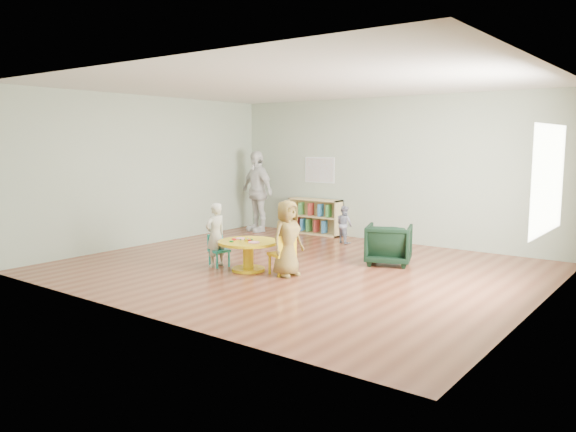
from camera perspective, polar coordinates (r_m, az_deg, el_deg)
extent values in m
plane|color=brown|center=(8.74, 0.96, -5.29)|extent=(7.00, 7.00, 0.00)
cube|color=silver|center=(8.56, 1.00, 12.95)|extent=(7.00, 6.00, 0.10)
cube|color=#97A890|center=(11.10, 10.18, 4.63)|extent=(7.00, 0.10, 2.80)
cube|color=#97A890|center=(6.38, -15.15, 2.39)|extent=(7.00, 0.10, 2.80)
cube|color=#97A890|center=(10.97, -14.00, 4.49)|extent=(0.10, 6.00, 2.80)
cube|color=#97A890|center=(7.07, 24.55, 2.46)|extent=(0.10, 6.00, 2.80)
cube|color=white|center=(7.36, 24.96, 3.39)|extent=(0.02, 1.60, 1.30)
cylinder|color=gold|center=(8.55, -4.06, -4.18)|extent=(0.16, 0.16, 0.42)
cylinder|color=gold|center=(8.59, -4.04, -5.40)|extent=(0.51, 0.51, 0.04)
cylinder|color=gold|center=(8.51, -4.07, -2.67)|extent=(0.91, 0.91, 0.04)
cylinder|color=pink|center=(8.67, -4.86, -2.29)|extent=(0.15, 0.15, 0.02)
cylinder|color=pink|center=(8.33, -3.49, -2.70)|extent=(0.17, 0.17, 0.02)
cylinder|color=gold|center=(8.50, -4.27, -2.39)|extent=(0.12, 0.11, 0.04)
cylinder|color=#14752E|center=(8.50, -4.84, -2.40)|extent=(0.05, 0.05, 0.02)
cylinder|color=#14752E|center=(8.50, -3.69, -2.38)|extent=(0.05, 0.05, 0.02)
cube|color=red|center=(8.59, -5.49, -2.39)|extent=(0.07, 0.07, 0.02)
cube|color=#E85B13|center=(8.67, -5.58, -2.30)|extent=(0.07, 0.07, 0.02)
cube|color=blue|center=(8.61, -4.28, -2.35)|extent=(0.06, 0.06, 0.02)
cube|color=#14752E|center=(8.44, -5.77, -2.57)|extent=(0.06, 0.06, 0.02)
cube|color=red|center=(8.53, -3.94, -2.45)|extent=(0.06, 0.06, 0.02)
cube|color=teal|center=(8.86, -7.00, -3.50)|extent=(0.33, 0.33, 0.04)
cube|color=teal|center=(8.94, -7.42, -2.52)|extent=(0.09, 0.27, 0.24)
cylinder|color=teal|center=(9.04, -6.77, -4.16)|extent=(0.03, 0.03, 0.24)
cylinder|color=teal|center=(8.92, -7.95, -4.33)|extent=(0.03, 0.03, 0.24)
cylinder|color=teal|center=(8.85, -6.02, -4.39)|extent=(0.03, 0.03, 0.24)
cylinder|color=teal|center=(8.74, -7.22, -4.56)|extent=(0.03, 0.03, 0.24)
cube|color=gold|center=(8.27, -0.65, -3.91)|extent=(0.41, 0.41, 0.04)
cube|color=gold|center=(8.12, -0.12, -2.96)|extent=(0.14, 0.31, 0.28)
cylinder|color=gold|center=(8.13, -0.93, -5.27)|extent=(0.04, 0.04, 0.28)
cylinder|color=gold|center=(8.27, 0.59, -5.05)|extent=(0.04, 0.04, 0.28)
cylinder|color=gold|center=(8.35, -1.87, -4.94)|extent=(0.04, 0.04, 0.28)
cylinder|color=gold|center=(8.48, -0.37, -4.73)|extent=(0.04, 0.04, 0.28)
cube|color=tan|center=(12.20, 0.52, 0.17)|extent=(0.03, 0.30, 0.75)
cube|color=tan|center=(11.55, 5.18, -0.28)|extent=(0.03, 0.30, 0.75)
cube|color=tan|center=(11.92, 2.78, -1.77)|extent=(1.20, 0.30, 0.03)
cube|color=tan|center=(11.82, 2.80, 1.68)|extent=(1.20, 0.30, 0.03)
cube|color=tan|center=(11.87, 2.79, -0.05)|extent=(1.14, 0.28, 0.03)
cube|color=tan|center=(11.98, 3.16, 0.02)|extent=(1.20, 0.02, 0.75)
cube|color=#AC362D|center=(12.13, 0.97, -0.80)|extent=(0.04, 0.18, 0.26)
cube|color=#3986CA|center=(12.05, 1.55, -0.87)|extent=(0.04, 0.18, 0.26)
cube|color=#418E43|center=(11.96, 2.13, -0.93)|extent=(0.04, 0.18, 0.26)
cube|color=#AC362D|center=(11.85, 2.93, -1.02)|extent=(0.04, 0.18, 0.26)
cube|color=#3986CA|center=(11.74, 3.73, -1.10)|extent=(0.04, 0.18, 0.26)
cube|color=#418E43|center=(12.03, 1.36, 0.78)|extent=(0.04, 0.18, 0.26)
cube|color=#AC362D|center=(11.89, 2.34, 0.69)|extent=(0.04, 0.18, 0.26)
cube|color=#3986CA|center=(11.75, 3.34, 0.61)|extent=(0.04, 0.18, 0.26)
cube|color=#418E43|center=(11.64, 4.16, 0.53)|extent=(0.04, 0.18, 0.26)
cube|color=white|center=(11.90, 3.24, 4.68)|extent=(0.74, 0.01, 0.54)
cube|color=#FF3541|center=(11.90, 3.23, 4.68)|extent=(0.70, 0.00, 0.50)
imported|color=black|center=(9.09, 10.20, -2.85)|extent=(0.89, 0.90, 0.64)
imported|color=silver|center=(8.82, -7.38, -1.92)|extent=(0.27, 0.39, 1.00)
imported|color=gold|center=(8.13, -0.07, -2.28)|extent=(0.43, 0.59, 1.11)
imported|color=#1B2344|center=(10.84, 5.75, -0.86)|extent=(0.43, 0.38, 0.73)
imported|color=white|center=(12.21, -3.18, 2.53)|extent=(1.11, 0.69, 1.75)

